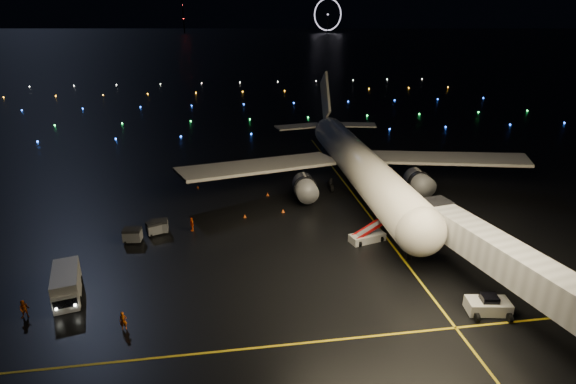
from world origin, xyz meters
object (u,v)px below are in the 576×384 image
object	(u,v)px
baggage_cart_1	(160,226)
crew_b	(24,309)
baggage_cart_0	(155,228)
service_truck	(67,283)
crew_a	(123,321)
crew_c	(192,224)
airliner	(354,139)
belt_loader	(368,230)
baggage_cart_2	(133,235)
pushback_tug	(488,304)

from	to	relation	value
baggage_cart_1	crew_b	bearing A→B (deg)	-124.79
crew_b	baggage_cart_0	bearing A→B (deg)	51.14
service_truck	baggage_cart_0	world-z (taller)	service_truck
service_truck	baggage_cart_1	bearing A→B (deg)	46.50
crew_a	crew_b	xyz separation A→B (m)	(-9.16, 3.01, 0.02)
crew_c	airliner	bearing A→B (deg)	94.30
crew_c	belt_loader	bearing A→B (deg)	51.16
baggage_cart_2	crew_a	bearing A→B (deg)	-78.01
pushback_tug	baggage_cart_1	size ratio (longest dim) A/B	1.88
pushback_tug	baggage_cart_1	distance (m)	38.37
crew_c	baggage_cart_1	distance (m)	4.01
airliner	service_truck	xyz separation A→B (m)	(-36.02, -25.52, -6.40)
baggage_cart_1	baggage_cart_2	bearing A→B (deg)	-146.88
crew_b	baggage_cart_0	world-z (taller)	crew_b
airliner	baggage_cart_2	world-z (taller)	airliner
crew_a	crew_c	size ratio (longest dim) A/B	0.96
crew_a	baggage_cart_1	distance (m)	18.95
service_truck	crew_c	world-z (taller)	service_truck
baggage_cart_2	pushback_tug	bearing A→B (deg)	-23.81
service_truck	crew_b	bearing A→B (deg)	-145.59
pushback_tug	crew_a	bearing A→B (deg)	-175.16
baggage_cart_2	baggage_cart_1	bearing A→B (deg)	40.64
crew_c	baggage_cart_2	xyz separation A→B (m)	(-6.96, -2.06, -0.03)
baggage_cart_2	baggage_cart_0	bearing A→B (deg)	41.06
pushback_tug	crew_a	distance (m)	32.89
belt_loader	crew_c	bearing A→B (deg)	148.75
crew_a	airliner	bearing A→B (deg)	38.43
pushback_tug	crew_b	size ratio (longest dim) A/B	2.14
crew_b	crew_c	distance (m)	21.22
baggage_cart_1	baggage_cart_2	xyz separation A→B (m)	(-2.95, -2.11, 0.02)
airliner	baggage_cart_0	distance (m)	32.79
crew_b	baggage_cart_1	xyz separation A→B (m)	(10.09, 15.91, -0.03)
pushback_tug	airliner	bearing A→B (deg)	104.38
service_truck	baggage_cart_1	xyz separation A→B (m)	(7.31, 12.80, -0.50)
crew_a	crew_c	world-z (taller)	crew_c
crew_c	baggage_cart_1	world-z (taller)	crew_c
service_truck	crew_a	world-z (taller)	service_truck
pushback_tug	baggage_cart_2	size ratio (longest dim) A/B	1.84
crew_a	baggage_cart_2	distance (m)	16.94
pushback_tug	baggage_cart_1	xyz separation A→B (m)	(-31.88, 21.36, -0.04)
baggage_cart_1	airliner	bearing A→B (deg)	21.47
pushback_tug	crew_b	world-z (taller)	pushback_tug
crew_a	crew_b	bearing A→B (deg)	153.36
service_truck	crew_c	bearing A→B (deg)	34.66
belt_loader	baggage_cart_0	xyz separation A→B (m)	(-25.79, 5.71, -0.72)
airliner	belt_loader	xyz separation A→B (m)	(-3.47, -18.78, -6.22)
crew_a	crew_c	distance (m)	19.51
airliner	crew_a	xyz separation A→B (m)	(-29.64, -31.64, -6.90)
crew_a	baggage_cart_1	size ratio (longest dim) A/B	0.85
crew_a	baggage_cart_0	xyz separation A→B (m)	(0.38, 18.57, -0.04)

